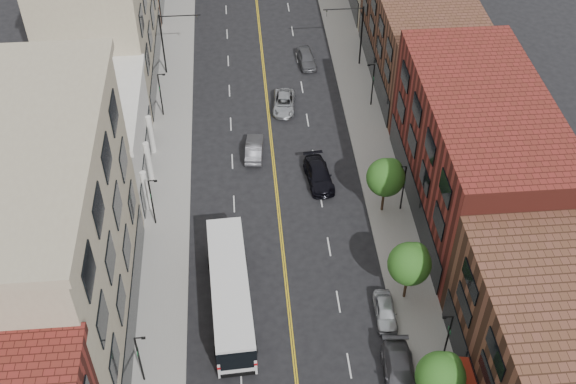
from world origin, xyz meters
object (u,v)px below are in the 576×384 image
object	(u,v)px
car_lane_b	(284,103)
car_lane_a	(319,175)
car_parked_mid	(400,373)
car_lane_c	(306,58)
car_lane_behind	(254,148)
car_parked_far	(385,311)
city_bus	(230,291)

from	to	relation	value
car_lane_b	car_lane_a	bearing A→B (deg)	-72.03
car_parked_mid	car_lane_c	distance (m)	42.17
car_parked_mid	car_lane_behind	xyz separation A→B (m)	(-9.20, 26.39, -0.06)
car_parked_far	car_lane_c	world-z (taller)	car_lane_c
car_lane_a	car_lane_c	size ratio (longest dim) A/B	1.20
car_lane_b	car_lane_c	size ratio (longest dim) A/B	1.09
car_lane_behind	car_lane_a	xyz separation A→B (m)	(5.85, -4.48, 0.03)
car_lane_c	car_lane_b	bearing A→B (deg)	-115.99
car_lane_a	car_lane_c	xyz separation A→B (m)	(0.90, 20.19, -0.02)
city_bus	car_lane_b	size ratio (longest dim) A/B	2.72
city_bus	car_lane_behind	distance (m)	18.95
car_parked_far	car_lane_behind	bearing A→B (deg)	115.69
city_bus	car_parked_far	distance (m)	12.16
car_lane_behind	car_lane_b	distance (m)	8.19
car_parked_mid	car_lane_c	xyz separation A→B (m)	(-2.44, 42.10, -0.05)
car_parked_mid	car_lane_a	size ratio (longest dim) A/B	1.05
city_bus	car_parked_mid	size ratio (longest dim) A/B	2.36
city_bus	car_lane_a	world-z (taller)	city_bus
car_lane_b	car_lane_c	distance (m)	8.92
car_parked_mid	car_lane_b	bearing A→B (deg)	102.82
car_lane_behind	car_lane_b	world-z (taller)	car_lane_behind
city_bus	car_lane_behind	size ratio (longest dim) A/B	2.90
car_parked_far	car_lane_a	world-z (taller)	car_lane_a
city_bus	car_lane_behind	bearing A→B (deg)	78.88
city_bus	car_lane_a	xyz separation A→B (m)	(8.58, 14.24, -1.19)
car_parked_mid	car_lane_a	world-z (taller)	car_parked_mid
car_lane_behind	car_lane_a	size ratio (longest dim) A/B	0.85
car_parked_mid	car_lane_c	world-z (taller)	car_parked_mid
car_lane_behind	car_lane_c	xyz separation A→B (m)	(6.76, 15.71, 0.01)
car_parked_mid	car_parked_far	size ratio (longest dim) A/B	1.40
car_parked_mid	car_parked_far	world-z (taller)	car_parked_mid
city_bus	car_lane_a	size ratio (longest dim) A/B	2.47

